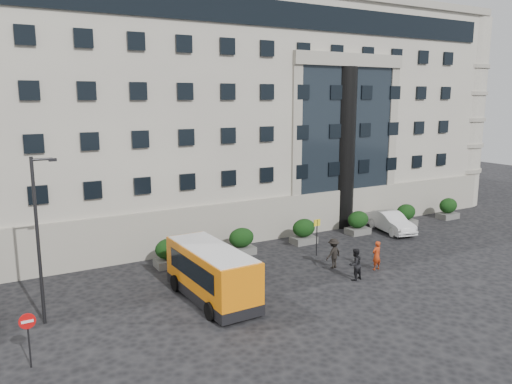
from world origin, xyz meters
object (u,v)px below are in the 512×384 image
(hedge_e, at_px, (406,215))
(pedestrian_a, at_px, (377,255))
(hedge_d, at_px, (358,223))
(street_lamp, at_px, (39,235))
(hedge_a, at_px, (169,252))
(bus_stop_sign, at_px, (317,231))
(minibus, at_px, (212,271))
(no_entry_sign, at_px, (28,329))
(white_taxi, at_px, (391,222))
(pedestrian_c, at_px, (333,253))
(pedestrian_b, at_px, (355,264))
(hedge_f, at_px, (448,208))
(hedge_c, at_px, (304,231))
(hedge_b, at_px, (241,241))

(hedge_e, xyz_separation_m, pedestrian_a, (-9.75, -6.95, -0.01))
(hedge_d, relative_size, street_lamp, 0.23)
(hedge_a, height_order, bus_stop_sign, bus_stop_sign)
(hedge_d, relative_size, minibus, 0.27)
(no_entry_sign, height_order, pedestrian_a, no_entry_sign)
(white_taxi, bearing_deg, pedestrian_c, -142.74)
(pedestrian_a, bearing_deg, pedestrian_b, 12.79)
(hedge_f, xyz_separation_m, bus_stop_sign, (-16.50, -2.80, 0.80))
(hedge_e, bearing_deg, bus_stop_sign, -166.08)
(white_taxi, bearing_deg, hedge_e, 29.21)
(hedge_a, distance_m, pedestrian_a, 13.06)
(bus_stop_sign, bearing_deg, hedge_d, 24.66)
(hedge_e, relative_size, white_taxi, 0.38)
(pedestrian_a, bearing_deg, pedestrian_c, -40.37)
(hedge_f, xyz_separation_m, white_taxi, (-7.68, -0.80, -0.12))
(hedge_d, xyz_separation_m, minibus, (-15.47, -6.19, 0.65))
(hedge_f, distance_m, street_lamp, 34.45)
(hedge_c, height_order, pedestrian_c, pedestrian_c)
(hedge_e, distance_m, white_taxi, 2.61)
(minibus, xyz_separation_m, pedestrian_b, (8.56, -1.48, -0.62))
(hedge_c, relative_size, pedestrian_b, 0.96)
(hedge_b, distance_m, hedge_c, 5.20)
(hedge_c, relative_size, bus_stop_sign, 0.73)
(hedge_d, bearing_deg, white_taxi, -16.41)
(bus_stop_sign, xyz_separation_m, pedestrian_b, (-0.81, -4.86, -0.77))
(hedge_d, xyz_separation_m, street_lamp, (-23.54, -4.80, 3.44))
(bus_stop_sign, xyz_separation_m, pedestrian_c, (-0.60, -2.57, -0.77))
(street_lamp, xyz_separation_m, white_taxi, (26.26, 4.00, -3.56))
(hedge_c, xyz_separation_m, minibus, (-10.27, -6.19, 0.65))
(hedge_d, distance_m, white_taxi, 2.84)
(hedge_d, distance_m, bus_stop_sign, 6.76)
(hedge_c, bearing_deg, hedge_b, 180.00)
(hedge_e, bearing_deg, minibus, -163.34)
(hedge_d, height_order, no_entry_sign, no_entry_sign)
(minibus, distance_m, pedestrian_c, 8.84)
(pedestrian_c, bearing_deg, hedge_c, -118.40)
(street_lamp, bearing_deg, white_taxi, 8.66)
(hedge_a, relative_size, hedge_b, 1.00)
(hedge_b, relative_size, no_entry_sign, 0.79)
(hedge_b, bearing_deg, bus_stop_sign, -33.07)
(bus_stop_sign, bearing_deg, hedge_b, 146.93)
(hedge_c, distance_m, hedge_f, 15.60)
(hedge_b, bearing_deg, hedge_a, 180.00)
(no_entry_sign, bearing_deg, street_lamp, 75.28)
(street_lamp, height_order, no_entry_sign, street_lamp)
(hedge_f, height_order, pedestrian_a, pedestrian_a)
(minibus, relative_size, white_taxi, 1.41)
(street_lamp, distance_m, pedestrian_c, 17.19)
(hedge_f, height_order, pedestrian_c, pedestrian_c)
(hedge_d, relative_size, pedestrian_a, 1.00)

